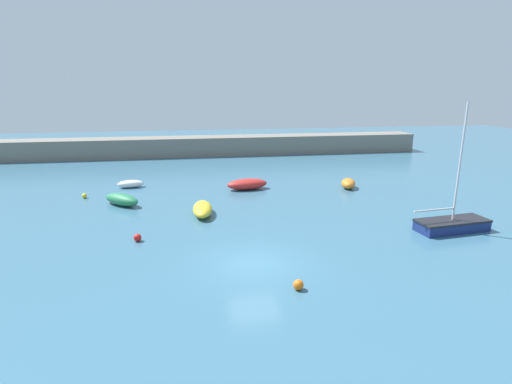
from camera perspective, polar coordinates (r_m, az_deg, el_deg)
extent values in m
cube|color=#38667F|center=(19.40, -0.30, -10.46)|extent=(120.00, 120.00, 0.20)
cube|color=slate|center=(49.25, -6.12, 6.58)|extent=(50.79, 3.36, 2.24)
ellipsoid|color=white|center=(34.80, -17.48, 1.12)|extent=(2.20, 1.17, 0.63)
ellipsoid|color=yellow|center=(26.43, -7.64, -2.42)|extent=(1.34, 3.21, 0.79)
ellipsoid|color=red|center=(32.61, -1.27, 1.13)|extent=(3.51, 1.90, 0.87)
cube|color=navy|center=(26.07, 26.16, -4.39)|extent=(4.34, 1.95, 0.56)
cube|color=black|center=(25.97, 26.25, -3.68)|extent=(4.43, 1.99, 0.12)
cylinder|color=silver|center=(25.19, 27.12, 3.57)|extent=(0.12, 0.12, 6.81)
cylinder|color=silver|center=(24.89, 24.13, -2.35)|extent=(2.67, 0.38, 0.10)
ellipsoid|color=#287A4C|center=(29.83, -18.62, -1.03)|extent=(3.08, 2.94, 0.83)
ellipsoid|color=orange|center=(33.87, 13.04, 1.20)|extent=(1.73, 2.31, 0.79)
sphere|color=red|center=(22.82, -16.56, -6.26)|extent=(0.42, 0.42, 0.42)
sphere|color=orange|center=(17.11, 6.07, -13.05)|extent=(0.44, 0.44, 0.44)
sphere|color=yellow|center=(32.75, -23.31, -0.50)|extent=(0.37, 0.37, 0.37)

